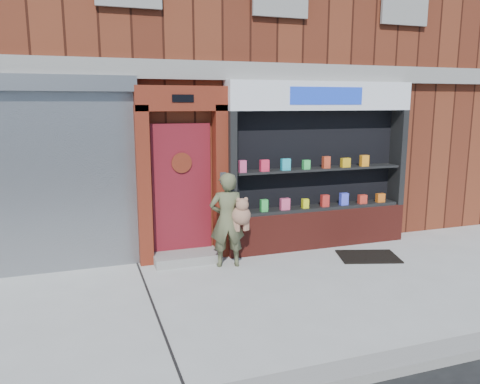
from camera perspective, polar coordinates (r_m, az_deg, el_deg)
name	(u,v)px	position (r m, az deg, el deg)	size (l,w,h in m)	color
ground	(266,294)	(6.69, 3.21, -12.35)	(80.00, 80.00, 0.00)	#9E9E99
curb	(350,373)	(4.96, 13.30, -20.70)	(60.00, 0.30, 0.12)	gray
building	(175,45)	(11.99, -7.98, 17.28)	(12.00, 8.16, 8.00)	#511F12
shutter_bay	(34,164)	(7.69, -23.79, 3.09)	(3.10, 0.30, 3.04)	gray
red_door_bay	(183,175)	(7.80, -6.99, 2.09)	(1.52, 0.58, 2.90)	#611D10
pharmacy_bay	(318,173)	(8.64, 9.51, 2.30)	(3.50, 0.41, 3.00)	maroon
woman	(229,219)	(7.55, -1.38, -3.33)	(0.68, 0.48, 1.55)	#535638
doormat	(368,256)	(8.47, 15.36, -7.59)	(1.00, 0.70, 0.02)	black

